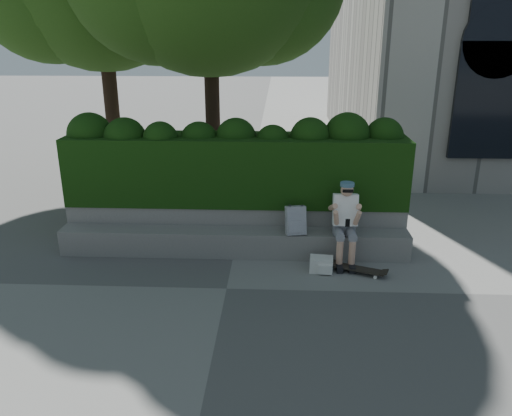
{
  "coord_description": "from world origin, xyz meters",
  "views": [
    {
      "loc": [
        0.75,
        -6.68,
        3.63
      ],
      "look_at": [
        0.4,
        1.0,
        0.95
      ],
      "focal_mm": 35.0,
      "sensor_mm": 36.0,
      "label": 1
    }
  ],
  "objects_px": {
    "person": "(345,219)",
    "backpack_ground": "(321,264)",
    "backpack_plaid": "(296,220)",
    "skateboard": "(359,269)"
  },
  "relations": [
    {
      "from": "skateboard",
      "to": "backpack_ground",
      "type": "height_order",
      "value": "backpack_ground"
    },
    {
      "from": "person",
      "to": "backpack_ground",
      "type": "height_order",
      "value": "person"
    },
    {
      "from": "backpack_plaid",
      "to": "backpack_ground",
      "type": "bearing_deg",
      "value": -61.37
    },
    {
      "from": "skateboard",
      "to": "backpack_ground",
      "type": "bearing_deg",
      "value": -163.92
    },
    {
      "from": "skateboard",
      "to": "person",
      "type": "bearing_deg",
      "value": 134.75
    },
    {
      "from": "skateboard",
      "to": "backpack_plaid",
      "type": "height_order",
      "value": "backpack_plaid"
    },
    {
      "from": "person",
      "to": "backpack_ground",
      "type": "relative_size",
      "value": 3.76
    },
    {
      "from": "person",
      "to": "backpack_plaid",
      "type": "xyz_separation_m",
      "value": [
        -0.81,
        0.08,
        -0.06
      ]
    },
    {
      "from": "person",
      "to": "skateboard",
      "type": "bearing_deg",
      "value": -66.59
    },
    {
      "from": "person",
      "to": "skateboard",
      "type": "relative_size",
      "value": 1.65
    }
  ]
}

